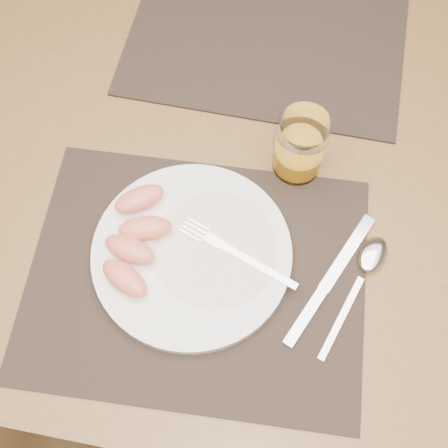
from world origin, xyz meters
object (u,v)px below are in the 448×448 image
placemat_near (197,277)px  fork (229,249)px  plate (192,253)px  juice_glass (300,148)px  knife (323,290)px  spoon (368,264)px  table (244,172)px  placemat_far (268,33)px

placemat_near → fork: bearing=47.2°
plate → juice_glass: (0.12, 0.17, 0.04)m
fork → knife: 0.14m
spoon → knife: bearing=-139.9°
plate → knife: plate is taller
table → knife: bearing=-56.2°
placemat_far → plate: bearing=-95.6°
fork → juice_glass: 0.17m
table → knife: (0.14, -0.21, 0.09)m
spoon → juice_glass: 0.18m
knife → fork: bearing=168.4°
placemat_near → placemat_far: bearing=86.3°
placemat_near → placemat_far: size_ratio=1.00×
placemat_far → table: bearing=-89.6°
table → placemat_far: placemat_far is taller
placemat_far → spoon: 0.43m
plate → fork: size_ratio=1.59×
spoon → juice_glass: bearing=130.2°
placemat_near → placemat_far: (0.03, 0.44, 0.00)m
placemat_far → placemat_near: bearing=-93.7°
table → placemat_near: placemat_near is taller
knife → juice_glass: (-0.06, 0.18, 0.04)m
plate → juice_glass: size_ratio=2.55×
table → juice_glass: juice_glass is taller
fork → spoon: fork is taller
spoon → juice_glass: juice_glass is taller
placemat_near → fork: (0.04, 0.04, 0.02)m
table → placemat_near: (-0.03, -0.22, 0.09)m
table → juice_glass: size_ratio=13.23×
knife → juice_glass: juice_glass is taller
knife → plate: bearing=174.9°
fork → placemat_far: bearing=91.2°
placemat_far → plate: plate is taller
placemat_near → juice_glass: (0.11, 0.20, 0.05)m
knife → placemat_near: bearing=-176.0°
plate → knife: (0.18, -0.02, -0.01)m
table → placemat_far: 0.24m
placemat_far → spoon: (0.20, -0.38, 0.01)m
plate → knife: 0.18m
fork → juice_glass: (0.07, 0.16, 0.03)m
plate → spoon: (0.24, 0.03, -0.00)m
placemat_near → juice_glass: juice_glass is taller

